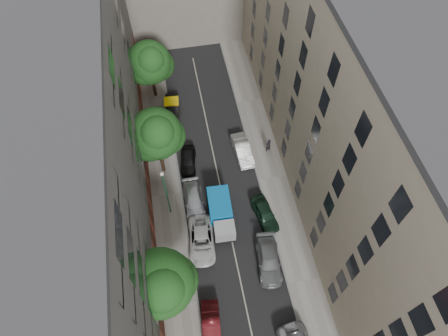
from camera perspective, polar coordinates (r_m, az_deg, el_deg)
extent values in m
plane|color=#4C4C49|center=(40.84, -0.54, -2.68)|extent=(120.00, 120.00, 0.00)
cube|color=black|center=(40.83, -0.54, -2.67)|extent=(8.00, 44.00, 0.02)
cube|color=gray|center=(40.67, -8.20, -3.82)|extent=(3.00, 44.00, 0.15)
cube|color=gray|center=(41.62, 6.93, -1.40)|extent=(3.00, 44.00, 0.15)
cube|color=#514D4B|center=(33.35, -19.64, 3.39)|extent=(8.00, 44.00, 20.00)
cube|color=tan|center=(35.60, 17.23, 8.64)|extent=(8.00, 44.00, 20.00)
cube|color=black|center=(38.54, -0.41, -7.15)|extent=(2.20, 5.17, 0.28)
cube|color=#A9ABAD|center=(37.01, 0.09, -8.99)|extent=(1.95, 1.59, 1.60)
cube|color=#0B80D5|center=(38.05, -0.65, -5.36)|extent=(2.22, 3.48, 1.69)
cylinder|color=black|center=(37.83, -1.26, -9.83)|extent=(0.26, 0.79, 0.79)
cylinder|color=black|center=(37.97, 1.43, -9.38)|extent=(0.26, 0.79, 0.79)
cylinder|color=black|center=(39.28, -2.10, -5.51)|extent=(0.26, 0.79, 0.79)
cylinder|color=black|center=(39.41, 0.48, -5.09)|extent=(0.26, 0.79, 0.79)
imported|color=#4F0F13|center=(35.05, -1.84, -21.68)|extent=(1.85, 4.35, 1.40)
imported|color=silver|center=(37.40, -3.21, -10.28)|extent=(2.87, 5.34, 1.42)
imported|color=#B0B0B5|center=(39.36, -4.34, -4.65)|extent=(1.92, 4.69, 1.36)
imported|color=black|center=(42.00, -5.14, 1.10)|extent=(2.10, 4.02, 1.31)
imported|color=black|center=(46.76, -7.40, 8.50)|extent=(1.84, 4.36, 1.40)
imported|color=slate|center=(36.84, 6.39, -12.96)|extent=(2.49, 5.07, 1.42)
imported|color=black|center=(38.74, 5.86, -6.51)|extent=(2.30, 4.32, 1.40)
imported|color=silver|center=(42.56, 2.64, 2.57)|extent=(1.86, 4.53, 1.46)
cylinder|color=#382619|center=(34.82, -8.07, -18.31)|extent=(0.36, 0.36, 3.04)
cylinder|color=#382619|center=(32.34, -8.63, -17.06)|extent=(0.24, 0.24, 2.17)
sphere|color=#1D4517|center=(30.33, -9.15, -15.89)|extent=(5.16, 5.16, 5.16)
sphere|color=#1D4517|center=(31.37, -7.28, -15.57)|extent=(3.87, 3.87, 3.87)
sphere|color=#1D4517|center=(30.82, -10.25, -17.29)|extent=(3.61, 3.61, 3.61)
sphere|color=#1D4517|center=(28.99, -8.89, -16.63)|extent=(3.35, 3.35, 3.35)
cylinder|color=#382619|center=(41.04, -8.84, 0.87)|extent=(0.36, 0.36, 2.92)
cylinder|color=#382619|center=(39.03, -9.31, 2.97)|extent=(0.24, 0.24, 2.09)
sphere|color=#1D4517|center=(37.44, -9.73, 4.84)|extent=(4.98, 4.98, 4.98)
sphere|color=#1D4517|center=(38.43, -8.25, 4.58)|extent=(3.74, 3.74, 3.74)
sphere|color=#1D4517|center=(37.62, -10.59, 3.53)|extent=(3.49, 3.49, 3.49)
sphere|color=#1D4517|center=(36.08, -9.55, 5.00)|extent=(3.24, 3.24, 3.24)
cylinder|color=#382619|center=(48.42, -9.92, 11.27)|extent=(0.36, 0.36, 2.42)
cylinder|color=#382619|center=(47.01, -10.29, 13.06)|extent=(0.24, 0.24, 1.73)
sphere|color=#1D4517|center=(45.89, -10.62, 14.59)|extent=(4.87, 4.87, 4.87)
sphere|color=#1D4517|center=(46.71, -9.38, 14.33)|extent=(3.65, 3.65, 3.65)
sphere|color=#1D4517|center=(45.86, -11.36, 13.59)|extent=(3.41, 3.41, 3.41)
sphere|color=#1D4517|center=(44.69, -10.45, 14.83)|extent=(3.17, 3.17, 3.17)
cylinder|color=#1B6039|center=(36.67, -8.18, -3.80)|extent=(0.14, 0.14, 6.72)
sphere|color=silver|center=(33.74, -8.88, -0.85)|extent=(0.36, 0.36, 0.36)
imported|color=black|center=(42.74, 6.36, 3.25)|extent=(0.79, 0.67, 1.84)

